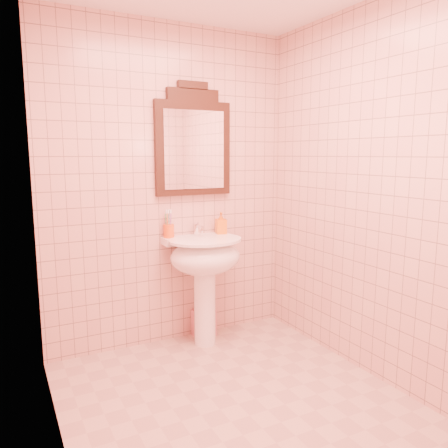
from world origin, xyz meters
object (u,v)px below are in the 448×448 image
soap_dispenser (221,223)px  pedestal_sink (205,264)px  mirror (193,143)px  towel (204,323)px  toothbrush_cup (169,230)px

soap_dispenser → pedestal_sink: bearing=-135.7°
pedestal_sink → mirror: mirror is taller
pedestal_sink → soap_dispenser: size_ratio=4.80×
pedestal_sink → soap_dispenser: 0.38m
pedestal_sink → towel: size_ratio=3.89×
soap_dispenser → towel: size_ratio=0.81×
towel → soap_dispenser: bearing=-11.7°
mirror → towel: 1.48m
toothbrush_cup → mirror: bearing=5.3°
soap_dispenser → towel: soap_dispenser is taller
toothbrush_cup → soap_dispenser: size_ratio=1.08×
pedestal_sink → soap_dispenser: (0.21, 0.13, 0.29)m
pedestal_sink → toothbrush_cup: size_ratio=4.45×
soap_dispenser → towel: 0.85m
mirror → soap_dispenser: size_ratio=4.89×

